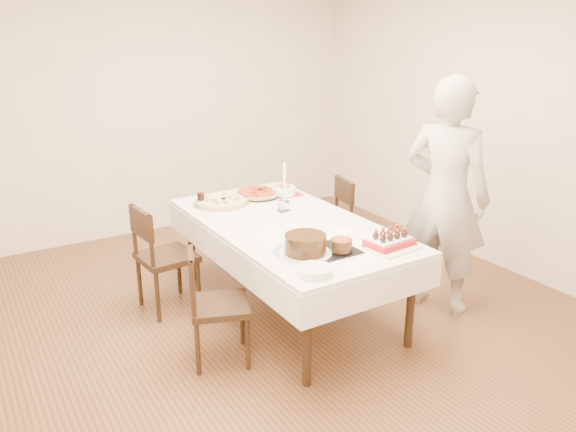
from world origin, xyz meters
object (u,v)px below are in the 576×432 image
birthday_cake (342,241)px  pasta_bowl (284,191)px  pizza_pepperoni (257,193)px  person (446,197)px  cola_glass (201,199)px  chair_right_savory (326,224)px  chair_left_savory (167,257)px  layer_cake (305,245)px  pizza_white (221,201)px  chair_left_dessert (220,306)px  strawberry_box (390,241)px  taper_candle (284,187)px  dining_table (288,267)px

birthday_cake → pasta_bowl: bearing=74.6°
pizza_pepperoni → person: bearing=-55.5°
cola_glass → chair_right_savory: bearing=-11.9°
chair_left_savory → layer_cake: same height
pizza_white → pizza_pepperoni: size_ratio=1.14×
chair_left_dessert → person: size_ratio=0.44×
pasta_bowl → strawberry_box: strawberry_box is taller
person → pasta_bowl: 1.45m
pizza_pepperoni → strawberry_box: bearing=-83.2°
birthday_cake → taper_candle: bearing=81.3°
pizza_white → birthday_cake: bearing=-81.2°
cola_glass → layer_cake: layer_cake is taller
chair_right_savory → pizza_white: chair_right_savory is taller
birthday_cake → strawberry_box: 0.36m
chair_right_savory → pizza_pepperoni: 0.73m
pasta_bowl → birthday_cake: birthday_cake is taller
person → pizza_pepperoni: size_ratio=4.34×
chair_left_savory → pasta_bowl: size_ratio=4.10×
chair_left_dessert → birthday_cake: bearing=177.7°
pizza_white → birthday_cake: (0.22, -1.42, 0.06)m
chair_right_savory → birthday_cake: birthday_cake is taller
taper_candle → dining_table: bearing=-116.3°
pizza_pepperoni → strawberry_box: 1.58m
chair_left_dessert → layer_cake: bearing=178.0°
person → pizza_white: 1.86m
birthday_cake → layer_cake: bearing=155.9°
dining_table → chair_left_savory: chair_left_savory is taller
pizza_pepperoni → pasta_bowl: bearing=-27.5°
chair_left_savory → cola_glass: chair_left_savory is taller
chair_left_dessert → taper_candle: bearing=-123.3°
pizza_white → birthday_cake: 1.44m
dining_table → person: size_ratio=1.14×
chair_right_savory → chair_left_dessert: chair_right_savory is taller
dining_table → pasta_bowl: 0.86m
chair_right_savory → person: bearing=-61.1°
person → pizza_pepperoni: 1.66m
cola_glass → person: bearing=-42.7°
person → strawberry_box: (-0.75, -0.21, -0.15)m
person → birthday_cake: person is taller
strawberry_box → dining_table: bearing=112.8°
layer_cake → pizza_white: bearing=89.8°
chair_left_savory → pizza_white: (0.58, 0.17, 0.33)m
cola_glass → strawberry_box: (0.73, -1.57, -0.01)m
chair_left_dessert → person: (1.86, -0.21, 0.53)m
strawberry_box → chair_right_savory: bearing=72.8°
dining_table → chair_left_dessert: size_ratio=2.60×
chair_left_savory → pizza_pepperoni: 1.04m
dining_table → birthday_cake: 0.84m
pasta_bowl → strawberry_box: size_ratio=0.68×
dining_table → taper_candle: 0.66m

